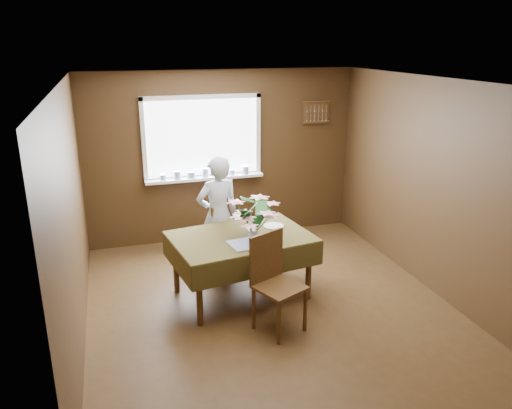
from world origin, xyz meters
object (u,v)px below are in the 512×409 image
object	(u,v)px
chair_near	(274,279)
seated_woman	(218,216)
dining_table	(241,243)
chair_far	(219,232)
flower_bouquet	(253,215)

from	to	relation	value
chair_near	seated_woman	distance (m)	1.50
dining_table	chair_far	bearing A→B (deg)	87.01
chair_far	seated_woman	xyz separation A→B (m)	(-0.03, -0.11, 0.28)
dining_table	chair_near	world-z (taller)	chair_near
dining_table	seated_woman	bearing A→B (deg)	90.00
seated_woman	flower_bouquet	size ratio (longest dim) A/B	2.74
chair_far	flower_bouquet	size ratio (longest dim) A/B	1.61
chair_far	seated_woman	distance (m)	0.30
dining_table	chair_near	size ratio (longest dim) A/B	1.66
chair_far	seated_woman	size ratio (longest dim) A/B	0.59
chair_far	flower_bouquet	xyz separation A→B (m)	(0.18, -1.02, 0.57)
chair_near	flower_bouquet	world-z (taller)	flower_bouquet
chair_far	chair_near	size ratio (longest dim) A/B	0.88
dining_table	chair_near	bearing A→B (deg)	-88.02
chair_far	dining_table	bearing A→B (deg)	67.15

